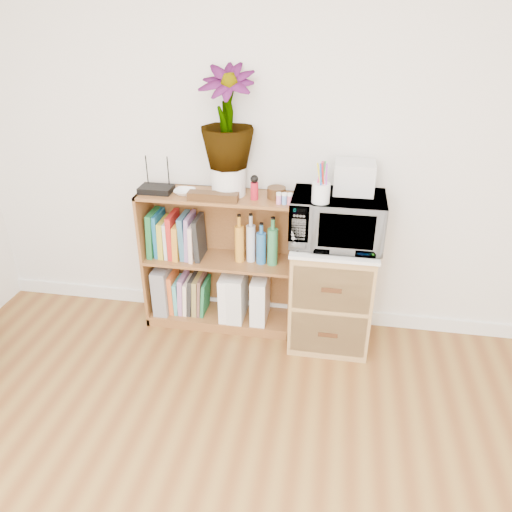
# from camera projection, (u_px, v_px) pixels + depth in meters

# --- Properties ---
(skirting_board) EXTENTS (4.00, 0.02, 0.10)m
(skirting_board) POSITION_uv_depth(u_px,v_px,m) (273.00, 309.00, 3.59)
(skirting_board) COLOR white
(skirting_board) RESTS_ON ground
(bookshelf) EXTENTS (1.00, 0.30, 0.95)m
(bookshelf) POSITION_uv_depth(u_px,v_px,m) (219.00, 262.00, 3.32)
(bookshelf) COLOR brown
(bookshelf) RESTS_ON ground
(wicker_unit) EXTENTS (0.50, 0.45, 0.70)m
(wicker_unit) POSITION_uv_depth(u_px,v_px,m) (331.00, 294.00, 3.20)
(wicker_unit) COLOR #9E7542
(wicker_unit) RESTS_ON ground
(microwave) EXTENTS (0.54, 0.37, 0.30)m
(microwave) POSITION_uv_depth(u_px,v_px,m) (337.00, 220.00, 2.95)
(microwave) COLOR silver
(microwave) RESTS_ON wicker_unit
(pen_cup) EXTENTS (0.10, 0.10, 0.11)m
(pen_cup) POSITION_uv_depth(u_px,v_px,m) (321.00, 193.00, 2.77)
(pen_cup) COLOR white
(pen_cup) RESTS_ON microwave
(small_appliance) EXTENTS (0.23, 0.19, 0.18)m
(small_appliance) POSITION_uv_depth(u_px,v_px,m) (354.00, 177.00, 2.89)
(small_appliance) COLOR silver
(small_appliance) RESTS_ON microwave
(router) EXTENTS (0.21, 0.14, 0.04)m
(router) POSITION_uv_depth(u_px,v_px,m) (156.00, 189.00, 3.13)
(router) COLOR black
(router) RESTS_ON bookshelf
(white_bowl) EXTENTS (0.13, 0.13, 0.03)m
(white_bowl) POSITION_uv_depth(u_px,v_px,m) (185.00, 192.00, 3.10)
(white_bowl) COLOR white
(white_bowl) RESTS_ON bookshelf
(plant_pot) EXTENTS (0.21, 0.21, 0.18)m
(plant_pot) POSITION_uv_depth(u_px,v_px,m) (228.00, 181.00, 3.07)
(plant_pot) COLOR silver
(plant_pot) RESTS_ON bookshelf
(potted_plant) EXTENTS (0.33, 0.33, 0.59)m
(potted_plant) POSITION_uv_depth(u_px,v_px,m) (227.00, 118.00, 2.89)
(potted_plant) COLOR #38732E
(potted_plant) RESTS_ON plant_pot
(trinket_box) EXTENTS (0.31, 0.08, 0.05)m
(trinket_box) POSITION_uv_depth(u_px,v_px,m) (213.00, 196.00, 3.00)
(trinket_box) COLOR #35200E
(trinket_box) RESTS_ON bookshelf
(kokeshi_doll) EXTENTS (0.05, 0.05, 0.11)m
(kokeshi_doll) POSITION_uv_depth(u_px,v_px,m) (254.00, 191.00, 3.00)
(kokeshi_doll) COLOR #B11527
(kokeshi_doll) RESTS_ON bookshelf
(wooden_bowl) EXTENTS (0.11, 0.11, 0.07)m
(wooden_bowl) POSITION_uv_depth(u_px,v_px,m) (276.00, 193.00, 3.04)
(wooden_bowl) COLOR #38230F
(wooden_bowl) RESTS_ON bookshelf
(paint_jars) EXTENTS (0.12, 0.04, 0.06)m
(paint_jars) POSITION_uv_depth(u_px,v_px,m) (284.00, 199.00, 2.94)
(paint_jars) COLOR pink
(paint_jars) RESTS_ON bookshelf
(file_box) EXTENTS (0.10, 0.27, 0.33)m
(file_box) POSITION_uv_depth(u_px,v_px,m) (165.00, 287.00, 3.49)
(file_box) COLOR gray
(file_box) RESTS_ON bookshelf
(magazine_holder_left) EXTENTS (0.10, 0.26, 0.32)m
(magazine_holder_left) POSITION_uv_depth(u_px,v_px,m) (229.00, 295.00, 3.41)
(magazine_holder_left) COLOR white
(magazine_holder_left) RESTS_ON bookshelf
(magazine_holder_mid) EXTENTS (0.10, 0.27, 0.33)m
(magazine_holder_mid) POSITION_uv_depth(u_px,v_px,m) (237.00, 295.00, 3.40)
(magazine_holder_mid) COLOR silver
(magazine_holder_mid) RESTS_ON bookshelf
(magazine_holder_right) EXTENTS (0.10, 0.26, 0.32)m
(magazine_holder_right) POSITION_uv_depth(u_px,v_px,m) (260.00, 297.00, 3.38)
(magazine_holder_right) COLOR white
(magazine_holder_right) RESTS_ON bookshelf
(cookbooks) EXTENTS (0.36, 0.20, 0.31)m
(cookbooks) POSITION_uv_depth(u_px,v_px,m) (176.00, 236.00, 3.29)
(cookbooks) COLOR #1B6733
(cookbooks) RESTS_ON bookshelf
(liquor_bottles) EXTENTS (0.28, 0.07, 0.32)m
(liquor_bottles) POSITION_uv_depth(u_px,v_px,m) (257.00, 240.00, 3.20)
(liquor_bottles) COLOR orange
(liquor_bottles) RESTS_ON bookshelf
(lower_books) EXTENTS (0.26, 0.19, 0.29)m
(lower_books) POSITION_uv_depth(u_px,v_px,m) (189.00, 293.00, 3.48)
(lower_books) COLOR orange
(lower_books) RESTS_ON bookshelf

